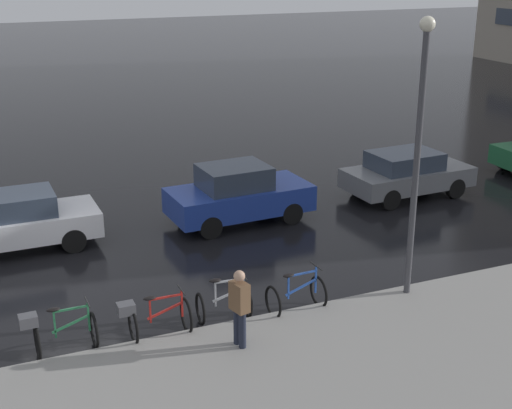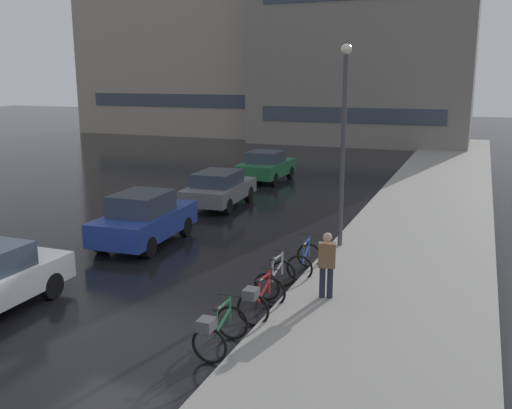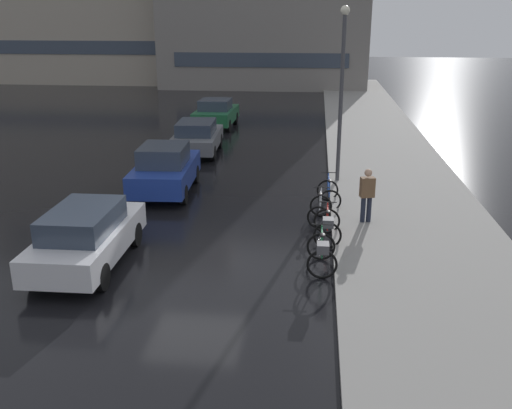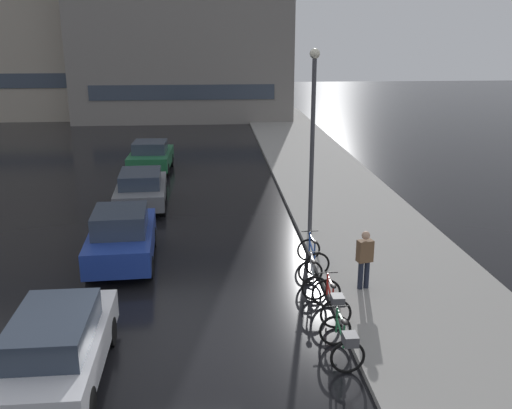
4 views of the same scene
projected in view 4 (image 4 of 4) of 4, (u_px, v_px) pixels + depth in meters
name	position (u px, v px, depth m)	size (l,w,h in m)	color
ground_plane	(186.00, 351.00, 12.39)	(140.00, 140.00, 0.00)	black
sidewalk_kerb	(349.00, 207.00, 22.37)	(4.80, 60.00, 0.14)	gray
bicycle_nearest	(343.00, 341.00, 11.82)	(0.75, 1.41, 1.01)	black
bicycle_second	(332.00, 301.00, 13.59)	(0.76, 1.42, 0.98)	black
bicycle_third	(312.00, 278.00, 15.12)	(0.76, 1.13, 0.98)	black
bicycle_farthest	(313.00, 256.00, 16.62)	(0.78, 1.21, 1.01)	black
car_white	(57.00, 347.00, 11.07)	(1.81, 4.20, 1.53)	silver
car_blue	(122.00, 237.00, 16.90)	(2.06, 4.15, 1.70)	navy
car_grey	(141.00, 188.00, 22.44)	(2.09, 4.14, 1.46)	slate
car_green	(151.00, 156.00, 28.22)	(2.03, 3.79, 1.53)	#1E6038
pedestrian	(364.00, 259.00, 14.88)	(0.45, 0.33, 1.73)	#1E2333
streetlamp	(313.00, 131.00, 18.19)	(0.32, 0.32, 6.18)	#424247
building_facade_main	(182.00, 32.00, 44.38)	(16.63, 7.59, 13.41)	gray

